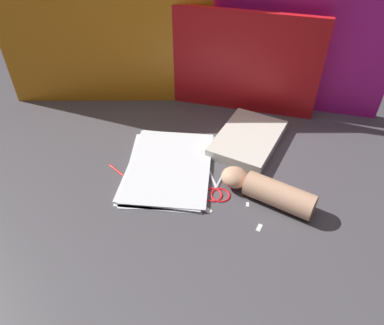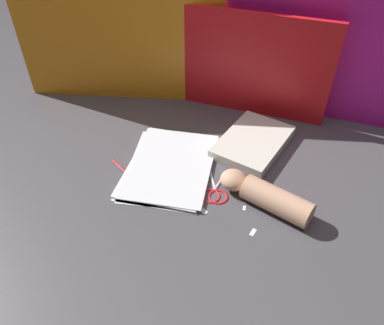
% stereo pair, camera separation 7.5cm
% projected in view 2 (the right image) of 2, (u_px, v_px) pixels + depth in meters
% --- Properties ---
extents(ground_plane, '(6.00, 6.00, 0.00)m').
position_uv_depth(ground_plane, '(189.00, 178.00, 1.12)').
color(ground_plane, '#4C494F').
extents(backdrop_panel_left, '(0.74, 0.06, 0.56)m').
position_uv_depth(backdrop_panel_left, '(117.00, 26.00, 1.30)').
color(backdrop_panel_left, orange).
rests_on(backdrop_panel_left, ground_plane).
extents(backdrop_panel_center, '(0.88, 0.20, 0.36)m').
position_uv_depth(backdrop_panel_center, '(203.00, 58.00, 1.33)').
color(backdrop_panel_center, red).
rests_on(backdrop_panel_center, ground_plane).
extents(backdrop_panel_right, '(0.69, 0.17, 0.53)m').
position_uv_depth(backdrop_panel_right, '(302.00, 41.00, 1.24)').
color(backdrop_panel_right, '#D81E9E').
rests_on(backdrop_panel_right, ground_plane).
extents(paper_stack, '(0.28, 0.37, 0.01)m').
position_uv_depth(paper_stack, '(170.00, 166.00, 1.15)').
color(paper_stack, white).
rests_on(paper_stack, ground_plane).
extents(book_closed, '(0.28, 0.33, 0.03)m').
position_uv_depth(book_closed, '(253.00, 142.00, 1.22)').
color(book_closed, silver).
rests_on(book_closed, ground_plane).
extents(scissors, '(0.10, 0.15, 0.01)m').
position_uv_depth(scissors, '(215.00, 191.00, 1.07)').
color(scissors, silver).
rests_on(scissors, ground_plane).
extents(hand_forearm, '(0.27, 0.19, 0.07)m').
position_uv_depth(hand_forearm, '(266.00, 195.00, 1.02)').
color(hand_forearm, tan).
rests_on(hand_forearm, ground_plane).
extents(paper_scrap_near, '(0.02, 0.03, 0.00)m').
position_uv_depth(paper_scrap_near, '(253.00, 232.00, 0.96)').
color(paper_scrap_near, white).
rests_on(paper_scrap_near, ground_plane).
extents(paper_scrap_mid, '(0.03, 0.03, 0.00)m').
position_uv_depth(paper_scrap_mid, '(203.00, 211.00, 1.02)').
color(paper_scrap_mid, white).
rests_on(paper_scrap_mid, ground_plane).
extents(paper_scrap_far, '(0.01, 0.02, 0.00)m').
position_uv_depth(paper_scrap_far, '(244.00, 208.00, 1.03)').
color(paper_scrap_far, white).
rests_on(paper_scrap_far, ground_plane).
extents(pen, '(0.11, 0.10, 0.01)m').
position_uv_depth(pen, '(125.00, 171.00, 1.14)').
color(pen, red).
rests_on(pen, ground_plane).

